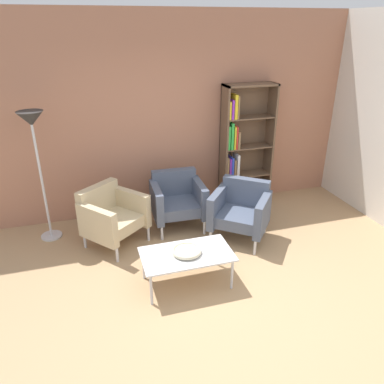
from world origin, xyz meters
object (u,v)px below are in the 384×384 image
at_px(armchair_corner_red, 177,199).
at_px(armchair_spare_guest, 112,215).
at_px(armchair_by_bookshelf, 241,210).
at_px(coffee_table_low, 187,256).
at_px(floor_lamp_torchiere, 34,135).
at_px(decorative_bowl, 187,251).
at_px(bookshelf_tall, 241,149).

xyz_separation_m(armchair_corner_red, armchair_spare_guest, (-0.95, -0.22, 0.00)).
distance_m(armchair_by_bookshelf, armchair_spare_guest, 1.72).
relative_size(coffee_table_low, floor_lamp_torchiere, 0.57).
bearing_deg(decorative_bowl, floor_lamp_torchiere, 134.95).
bearing_deg(armchair_spare_guest, decorative_bowl, -97.43).
xyz_separation_m(decorative_bowl, armchair_spare_guest, (-0.70, 1.12, -0.02)).
height_order(decorative_bowl, armchair_corner_red, armchair_corner_red).
height_order(armchair_corner_red, armchair_spare_guest, same).
xyz_separation_m(bookshelf_tall, decorative_bowl, (-1.40, -1.79, -0.48)).
distance_m(bookshelf_tall, armchair_corner_red, 1.33).
relative_size(bookshelf_tall, decorative_bowl, 5.94).
distance_m(bookshelf_tall, floor_lamp_torchiere, 2.97).
relative_size(armchair_by_bookshelf, armchair_spare_guest, 1.00).
xyz_separation_m(decorative_bowl, armchair_by_bookshelf, (0.98, 0.77, -0.02)).
relative_size(decorative_bowl, armchair_corner_red, 0.41).
height_order(bookshelf_tall, coffee_table_low, bookshelf_tall).
distance_m(decorative_bowl, armchair_spare_guest, 1.32).
distance_m(decorative_bowl, armchair_corner_red, 1.36).
relative_size(bookshelf_tall, armchair_spare_guest, 2.00).
height_order(bookshelf_tall, armchair_by_bookshelf, bookshelf_tall).
bearing_deg(bookshelf_tall, armchair_spare_guest, -162.22).
xyz_separation_m(bookshelf_tall, armchair_by_bookshelf, (-0.42, -1.02, -0.50)).
height_order(bookshelf_tall, armchair_corner_red, bookshelf_tall).
bearing_deg(armchair_corner_red, decorative_bowl, -98.46).
height_order(coffee_table_low, armchair_corner_red, armchair_corner_red).
height_order(bookshelf_tall, armchair_spare_guest, bookshelf_tall).
relative_size(coffee_table_low, armchair_by_bookshelf, 1.05).
distance_m(armchair_by_bookshelf, armchair_corner_red, 0.93).
relative_size(bookshelf_tall, armchair_corner_red, 2.44).
relative_size(armchair_corner_red, floor_lamp_torchiere, 0.45).
bearing_deg(armchair_by_bookshelf, armchair_corner_red, -178.38).
bearing_deg(armchair_corner_red, floor_lamp_torchiere, 175.99).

